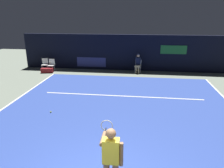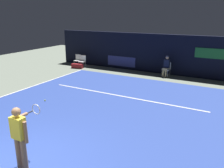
# 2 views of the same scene
# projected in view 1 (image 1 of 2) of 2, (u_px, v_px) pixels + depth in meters

# --- Properties ---
(ground_plane) EXTENTS (31.34, 31.34, 0.00)m
(ground_plane) POSITION_uv_depth(u_px,v_px,m) (118.00, 113.00, 9.01)
(ground_plane) COLOR gray
(court_surface) EXTENTS (10.26, 11.00, 0.01)m
(court_surface) POSITION_uv_depth(u_px,v_px,m) (118.00, 113.00, 9.01)
(court_surface) COLOR #2D479E
(court_surface) RESTS_ON ground
(line_sideline_right) EXTENTS (0.10, 11.00, 0.01)m
(line_sideline_right) POSITION_uv_depth(u_px,v_px,m) (7.00, 106.00, 9.62)
(line_sideline_right) COLOR white
(line_sideline_right) RESTS_ON court_surface
(line_service) EXTENTS (8.01, 0.10, 0.01)m
(line_service) POSITION_uv_depth(u_px,v_px,m) (122.00, 96.00, 10.82)
(line_service) COLOR white
(line_service) RESTS_ON court_surface
(back_wall) EXTENTS (15.85, 0.33, 2.60)m
(back_wall) POSITION_uv_depth(u_px,v_px,m) (129.00, 53.00, 15.59)
(back_wall) COLOR black
(back_wall) RESTS_ON ground
(tennis_player) EXTENTS (0.63, 0.92, 1.73)m
(tennis_player) POSITION_uv_depth(u_px,v_px,m) (111.00, 158.00, 4.62)
(tennis_player) COLOR #8C6647
(tennis_player) RESTS_ON ground
(line_judge_on_chair) EXTENTS (0.48, 0.56, 1.32)m
(line_judge_on_chair) POSITION_uv_depth(u_px,v_px,m) (138.00, 63.00, 15.02)
(line_judge_on_chair) COLOR white
(line_judge_on_chair) RESTS_ON ground
(courtside_chair_near) EXTENTS (0.51, 0.49, 0.88)m
(courtside_chair_near) POSITION_uv_depth(u_px,v_px,m) (45.00, 64.00, 15.68)
(courtside_chair_near) COLOR white
(courtside_chair_near) RESTS_ON ground
(courtside_chair_far) EXTENTS (0.45, 0.43, 0.88)m
(courtside_chair_far) POSITION_uv_depth(u_px,v_px,m) (51.00, 64.00, 15.47)
(courtside_chair_far) COLOR white
(courtside_chair_far) RESTS_ON ground
(tennis_ball) EXTENTS (0.07, 0.07, 0.07)m
(tennis_ball) POSITION_uv_depth(u_px,v_px,m) (51.00, 112.00, 8.98)
(tennis_ball) COLOR #CCE033
(tennis_ball) RESTS_ON court_surface
(equipment_bag) EXTENTS (0.89, 0.51, 0.32)m
(equipment_bag) POSITION_uv_depth(u_px,v_px,m) (47.00, 70.00, 15.18)
(equipment_bag) COLOR maroon
(equipment_bag) RESTS_ON ground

